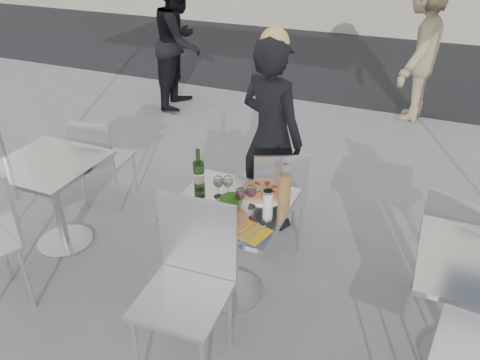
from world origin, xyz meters
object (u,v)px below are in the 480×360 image
at_px(side_chair_lfar, 100,155).
at_px(side_chair_rfar, 454,236).
at_px(pedestrian_b, 420,49).
at_px(wineglass_white_b, 228,182).
at_px(pizza_far, 263,191).
at_px(side_table_right, 480,295).
at_px(main_table, 231,231).
at_px(napkin_right, 252,232).
at_px(salad_plate, 231,201).
at_px(pedestrian_a, 179,42).
at_px(wineglass_red_b, 251,192).
at_px(chair_far, 279,191).
at_px(wineglass_white_a, 218,182).
at_px(woman_diner, 271,136).
at_px(side_table_left, 53,186).
at_px(wine_bottle, 199,174).
at_px(carafe, 285,188).
at_px(napkin_left, 187,210).
at_px(wineglass_red_a, 240,194).
at_px(sugar_shaker, 268,198).
at_px(chair_near, 190,274).
at_px(pizza_near, 221,220).

xyz_separation_m(side_chair_lfar, side_chair_rfar, (2.90, -0.03, -0.01)).
relative_size(pedestrian_b, wineglass_white_b, 11.49).
bearing_deg(side_chair_lfar, pizza_far, 159.57).
bearing_deg(side_table_right, main_table, 180.00).
xyz_separation_m(side_table_right, napkin_right, (-1.27, -0.23, 0.21)).
height_order(side_chair_lfar, salad_plate, side_chair_lfar).
height_order(pedestrian_a, wineglass_red_b, pedestrian_a).
height_order(chair_far, wineglass_white_a, wineglass_white_a).
height_order(woman_diner, salad_plate, woman_diner).
relative_size(side_chair_lfar, woman_diner, 0.54).
bearing_deg(pedestrian_a, wineglass_white_b, -155.11).
xyz_separation_m(wineglass_white_a, wineglass_white_b, (0.06, 0.03, 0.00)).
relative_size(pizza_far, wineglass_white_b, 2.05).
distance_m(woman_diner, pedestrian_a, 3.05).
bearing_deg(pedestrian_a, side_table_left, -177.45).
xyz_separation_m(side_table_left, wine_bottle, (1.23, 0.09, 0.32)).
bearing_deg(side_chair_lfar, salad_plate, 150.89).
height_order(carafe, napkin_left, carafe).
bearing_deg(wineglass_red_b, salad_plate, -162.04).
height_order(woman_diner, pedestrian_b, pedestrian_b).
relative_size(side_table_right, wineglass_red_a, 4.76).
xyz_separation_m(chair_far, wineglass_white_b, (-0.17, -0.56, 0.34)).
xyz_separation_m(pizza_far, wineglass_red_b, (-0.01, -0.19, 0.09)).
bearing_deg(pedestrian_b, napkin_right, 0.83).
xyz_separation_m(wineglass_white_a, wineglass_red_b, (0.24, -0.03, 0.00)).
xyz_separation_m(sugar_shaker, napkin_left, (-0.44, -0.25, -0.05)).
distance_m(side_table_right, woman_diner, 1.87).
height_order(sugar_shaker, wineglass_red_a, wineglass_red_a).
bearing_deg(woman_diner, main_table, 115.04).
bearing_deg(salad_plate, napkin_right, -43.50).
height_order(salad_plate, wine_bottle, wine_bottle).
height_order(salad_plate, wineglass_red_a, wineglass_red_a).
bearing_deg(side_table_right, salad_plate, -179.46).
height_order(pizza_far, wineglass_red_b, wineglass_red_b).
relative_size(side_table_left, carafe, 2.59).
xyz_separation_m(chair_near, side_chair_lfar, (-1.53, 1.17, -0.10)).
relative_size(side_table_left, wineglass_white_b, 4.76).
bearing_deg(carafe, woman_diner, 114.77).
xyz_separation_m(side_table_right, pedestrian_b, (-0.70, 3.93, 0.37)).
bearing_deg(side_chair_lfar, woman_diner, -173.34).
distance_m(wineglass_red_b, napkin_left, 0.41).
xyz_separation_m(main_table, wine_bottle, (-0.27, 0.09, 0.32)).
relative_size(salad_plate, wineglass_white_a, 1.40).
distance_m(pizza_near, wineglass_red_b, 0.26).
relative_size(carafe, wineglass_red_a, 1.84).
height_order(side_chair_lfar, napkin_right, side_chair_lfar).
xyz_separation_m(woman_diner, carafe, (0.39, -0.84, 0.06)).
height_order(side_chair_rfar, sugar_shaker, sugar_shaker).
bearing_deg(main_table, side_chair_rfar, 23.29).
bearing_deg(main_table, sugar_shaker, 20.67).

